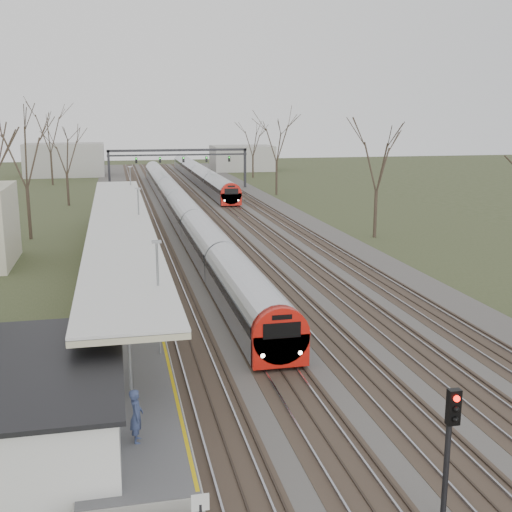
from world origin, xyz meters
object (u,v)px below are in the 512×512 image
(passenger, at_px, (136,416))
(train_far, at_px, (199,174))
(signal_post, at_px, (450,436))
(train_near, at_px, (179,204))

(passenger, bearing_deg, train_far, -5.90)
(signal_post, bearing_deg, train_near, 91.79)
(passenger, bearing_deg, train_near, -4.29)
(train_far, relative_size, passenger, 33.64)
(train_far, xyz_separation_m, passenger, (-13.47, -87.19, 0.42))
(train_far, height_order, passenger, train_far)
(train_far, distance_m, passenger, 88.22)
(train_near, xyz_separation_m, train_far, (7.00, 35.77, 0.00))
(train_far, height_order, signal_post, signal_post)
(train_far, bearing_deg, passenger, -98.78)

